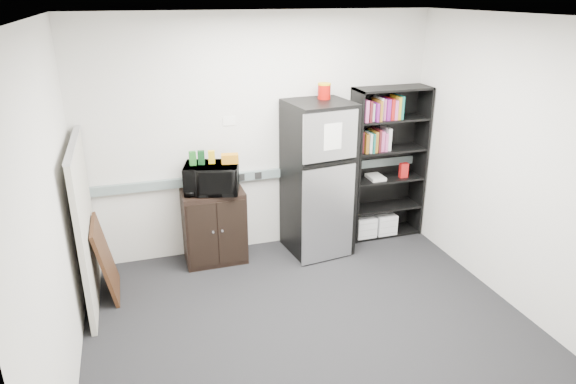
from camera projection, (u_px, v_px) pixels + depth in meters
The scene contains 18 objects.
floor at pixel (311, 326), 4.73m from camera, with size 4.00×4.00×0.00m, color black.
wall_back at pixel (260, 136), 5.79m from camera, with size 4.00×0.02×2.70m, color silver.
wall_right at pixel (514, 166), 4.79m from camera, with size 0.02×3.50×2.70m, color silver.
wall_left at pixel (52, 219), 3.68m from camera, with size 0.02×3.50×2.70m, color silver.
ceiling at pixel (317, 17), 3.74m from camera, with size 4.00×3.50×0.02m, color white.
electrical_raceway at pixel (262, 174), 5.93m from camera, with size 3.92×0.05×0.10m, color slate.
wall_note at pixel (229, 121), 5.62m from camera, with size 0.14×0.00×0.10m, color white.
bookshelf at pixel (386, 160), 6.19m from camera, with size 0.90×0.34×1.85m.
cubicle_partition at pixel (85, 225), 4.86m from camera, with size 0.06×1.30×1.62m.
cabinet at pixel (214, 226), 5.74m from camera, with size 0.67×0.45×0.84m.
microwave at pixel (212, 178), 5.51m from camera, with size 0.57×0.39×0.31m, color black.
snack_box_a at pixel (193, 158), 5.41m from camera, with size 0.07×0.05×0.15m, color #18561A.
snack_box_b at pixel (201, 158), 5.43m from camera, with size 0.07×0.05×0.15m, color black.
snack_box_c at pixel (212, 157), 5.46m from camera, with size 0.07×0.05×0.14m, color gold.
snack_bag at pixel (230, 159), 5.48m from camera, with size 0.18×0.10×0.10m, color #BA7312.
refrigerator at pixel (318, 179), 5.83m from camera, with size 0.74×0.77×1.77m.
coffee_can at pixel (324, 90), 5.61m from camera, with size 0.14×0.14×0.19m.
framed_poster at pixel (106, 259), 5.10m from camera, with size 0.19×0.62×0.79m.
Camera 1 is at (-1.38, -3.71, 2.88)m, focal length 32.00 mm.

